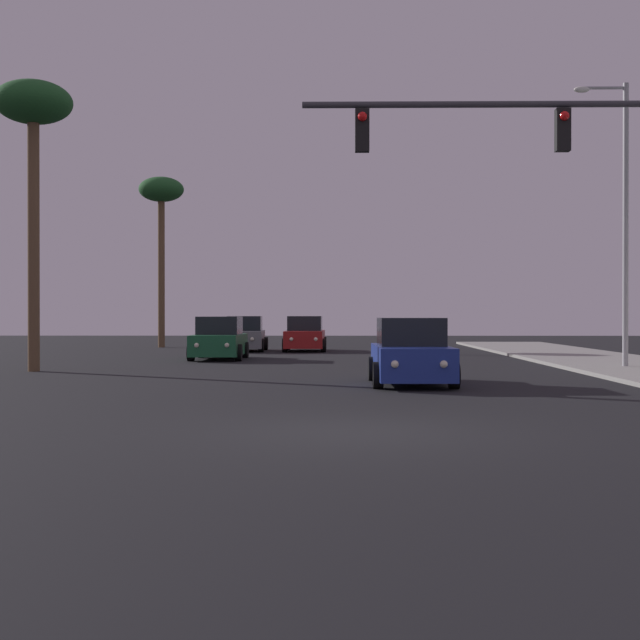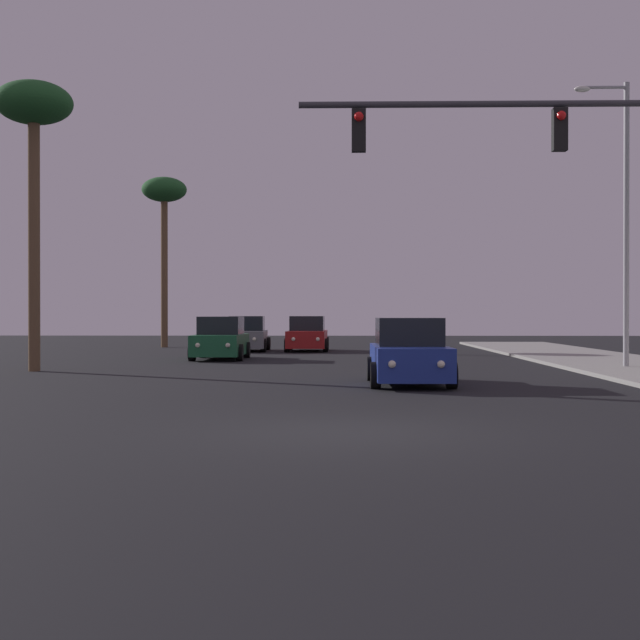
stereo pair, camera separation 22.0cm
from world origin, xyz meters
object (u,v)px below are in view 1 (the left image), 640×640
car_grey (245,335)px  palm_tree_far (161,199)px  car_blue (411,354)px  traffic_light_mast (584,172)px  palm_tree_near (33,119)px  street_lamp (621,209)px  car_red (305,335)px  car_green (219,340)px

car_grey → palm_tree_far: palm_tree_far is taller
car_blue → traffic_light_mast: 6.32m
palm_tree_near → palm_tree_far: size_ratio=0.99×
car_grey → palm_tree_far: 9.90m
car_blue → palm_tree_far: palm_tree_far is taller
street_lamp → palm_tree_far: size_ratio=0.99×
car_red → palm_tree_near: 18.68m
car_grey → traffic_light_mast: size_ratio=0.51×
street_lamp → palm_tree_near: 18.68m
palm_tree_near → car_blue: bearing=-23.8°
car_blue → car_grey: (-6.22, 20.21, 0.00)m
car_green → car_red: bearing=-110.7°
car_green → traffic_light_mast: size_ratio=0.50×
car_blue → palm_tree_far: 28.26m
traffic_light_mast → palm_tree_far: size_ratio=0.94×
traffic_light_mast → palm_tree_near: size_ratio=0.95×
street_lamp → palm_tree_far: 26.56m
car_green → palm_tree_far: 15.28m
car_red → street_lamp: 18.33m
car_blue → traffic_light_mast: bearing=132.6°
car_red → palm_tree_far: (-7.83, 4.63, 7.15)m
street_lamp → palm_tree_far: street_lamp is taller
car_grey → car_red: bearing=-179.7°
car_green → traffic_light_mast: 19.06m
palm_tree_near → street_lamp: bearing=3.1°
car_blue → car_green: 13.89m
car_blue → car_grey: same height
car_red → palm_tree_near: bearing=63.8°
traffic_light_mast → car_blue: bearing=133.2°
car_green → street_lamp: street_lamp is taller
car_green → street_lamp: size_ratio=0.48×
traffic_light_mast → palm_tree_far: bearing=116.9°
car_red → car_green: 8.60m
car_green → car_blue: bearing=118.1°
street_lamp → palm_tree_near: bearing=-176.9°
palm_tree_far → car_grey: bearing=-43.9°
palm_tree_near → palm_tree_far: bearing=89.7°
palm_tree_near → car_green: bearing=56.8°
car_blue → traffic_light_mast: size_ratio=0.50×
car_red → palm_tree_far: 11.57m
car_blue → street_lamp: size_ratio=0.48×
car_green → car_grey: size_ratio=0.99×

